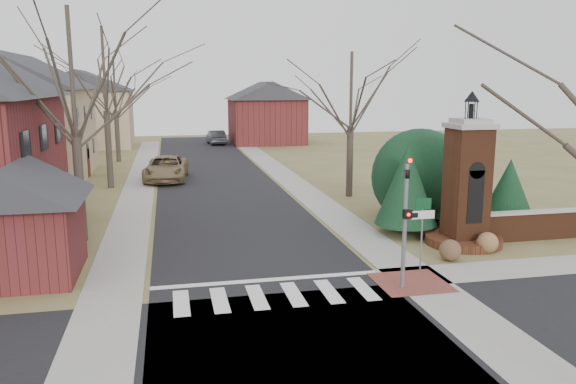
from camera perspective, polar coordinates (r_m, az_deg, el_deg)
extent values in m
plane|color=brown|center=(17.73, -0.79, -11.44)|extent=(120.00, 120.00, 0.00)
cube|color=black|center=(38.80, -7.19, 0.84)|extent=(8.00, 70.00, 0.01)
cube|color=black|center=(15.06, 1.54, -15.67)|extent=(120.00, 8.00, 0.01)
cube|color=silver|center=(18.46, -1.29, -10.49)|extent=(8.00, 2.20, 0.02)
cube|color=silver|center=(19.84, -2.11, -8.94)|extent=(8.00, 0.35, 0.02)
cube|color=gray|center=(39.57, 0.33, 1.13)|extent=(2.00, 60.00, 0.02)
cube|color=gray|center=(38.72, -14.88, 0.54)|extent=(2.00, 60.00, 0.02)
cube|color=brown|center=(20.03, 12.39, -8.98)|extent=(2.40, 2.40, 0.02)
cylinder|color=slate|center=(18.87, 11.76, -3.56)|extent=(0.14, 0.14, 4.20)
imported|color=black|center=(18.49, 11.99, 2.30)|extent=(0.15, 0.18, 0.90)
sphere|color=#FF0C05|center=(18.25, 12.31, 3.13)|extent=(0.14, 0.14, 0.14)
cube|color=black|center=(18.60, 12.04, -2.20)|extent=(0.28, 0.16, 0.30)
sphere|color=#FF0C05|center=(18.52, 12.15, -2.26)|extent=(0.11, 0.11, 0.11)
cylinder|color=slate|center=(20.84, 13.41, -4.53)|extent=(0.06, 0.06, 2.60)
cube|color=silver|center=(20.61, 13.53, -2.27)|extent=(0.90, 0.03, 0.30)
cube|color=black|center=(20.47, 12.79, -2.32)|extent=(0.22, 0.02, 0.18)
cube|color=#0D3F1E|center=(20.53, 13.58, -1.18)|extent=(0.60, 0.03, 0.40)
cylinder|color=#562C19|center=(25.23, 17.38, -4.67)|extent=(3.20, 3.20, 0.36)
cube|color=#562C19|center=(24.73, 17.68, 0.52)|extent=(1.50, 1.50, 5.00)
cube|color=black|center=(24.17, 18.48, -0.48)|extent=(0.70, 0.10, 2.20)
cube|color=gray|center=(24.42, 18.03, 6.41)|extent=(1.70, 1.70, 0.20)
cube|color=gray|center=(24.41, 18.06, 6.88)|extent=(1.30, 1.30, 0.20)
cylinder|color=black|center=(24.38, 18.11, 7.82)|extent=(0.20, 0.20, 0.60)
cone|color=black|center=(24.36, 18.20, 9.23)|extent=(0.64, 0.64, 0.45)
cube|color=#562C19|center=(27.59, 25.61, -3.04)|extent=(7.50, 0.40, 1.20)
cube|color=gray|center=(27.46, 25.72, -1.72)|extent=(7.50, 0.50, 0.10)
cube|color=tan|center=(44.43, -25.59, 5.29)|extent=(9.00, 12.00, 6.40)
cube|color=maroon|center=(21.91, -25.76, -4.31)|extent=(4.00, 4.00, 2.80)
cube|color=tan|center=(64.79, -20.05, 6.97)|extent=(10.00, 8.00, 6.00)
cube|color=tan|center=(63.55, -23.02, 10.30)|extent=(0.75, 0.75, 3.08)
cube|color=maroon|center=(65.19, -2.21, 7.19)|extent=(8.00, 8.00, 5.00)
cube|color=maroon|center=(63.13, -4.02, 10.14)|extent=(0.75, 0.75, 2.80)
cylinder|color=#473D33|center=(26.14, 11.79, -3.70)|extent=(0.20, 0.20, 0.50)
cone|color=black|center=(25.71, 11.97, 0.73)|extent=(2.80, 2.80, 3.60)
cylinder|color=#473D33|center=(28.63, 16.88, -2.67)|extent=(0.20, 0.20, 0.50)
cone|color=black|center=(28.19, 17.14, 1.98)|extent=(3.40, 3.40, 4.20)
cylinder|color=#473D33|center=(28.83, 21.33, -2.86)|extent=(0.20, 0.20, 0.50)
cone|color=black|center=(28.50, 21.55, 0.37)|extent=(2.40, 2.40, 2.80)
sphere|color=black|center=(28.68, 13.24, 1.92)|extent=(4.80, 4.80, 4.80)
cylinder|color=#473D33|center=(25.73, -20.41, 0.55)|extent=(0.40, 0.40, 4.83)
cylinder|color=#473D33|center=(38.50, -17.74, 4.11)|extent=(0.40, 0.40, 5.04)
cylinder|color=#473D33|center=(51.46, -16.93, 5.40)|extent=(0.40, 0.40, 4.41)
cylinder|color=#473D33|center=(34.14, 6.29, 3.04)|extent=(0.40, 0.40, 4.20)
imported|color=olive|center=(40.74, -12.27, 2.36)|extent=(3.40, 6.37, 1.70)
imported|color=#33363B|center=(64.51, -7.32, 5.55)|extent=(1.99, 4.88, 1.57)
sphere|color=brown|center=(22.69, 16.15, -5.70)|extent=(0.84, 0.84, 0.84)
sphere|color=olive|center=(24.19, 19.61, -4.87)|extent=(0.85, 0.85, 0.85)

